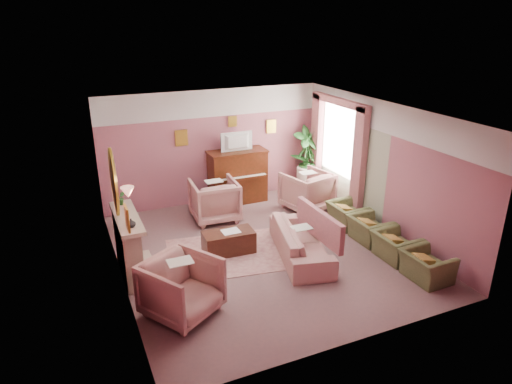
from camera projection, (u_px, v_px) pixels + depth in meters
name	position (u px, v px, depth m)	size (l,w,h in m)	color
floor	(264.00, 251.00, 9.15)	(5.50, 6.00, 0.01)	#715253
ceiling	(265.00, 112.00, 8.14)	(5.50, 6.00, 0.01)	silver
wall_back	(213.00, 147.00, 11.21)	(5.50, 0.02, 2.80)	#7D4B60
wall_front	(358.00, 257.00, 6.08)	(5.50, 0.02, 2.80)	#7D4B60
wall_left	(115.00, 209.00, 7.61)	(0.02, 6.00, 2.80)	#7D4B60
wall_right	(382.00, 168.00, 9.68)	(0.02, 6.00, 2.80)	#7D4B60
picture_rail_band	(212.00, 103.00, 10.81)	(5.50, 0.01, 0.65)	silver
stripe_panel	(345.00, 165.00, 10.90)	(0.01, 3.00, 2.15)	#9EA58B
fireplace_surround	(128.00, 247.00, 8.15)	(0.30, 1.40, 1.10)	tan
fireplace_inset	(134.00, 253.00, 8.24)	(0.18, 0.72, 0.68)	black
fire_ember	(138.00, 262.00, 8.32)	(0.06, 0.54, 0.10)	#F8582D
mantel_shelf	(126.00, 218.00, 7.96)	(0.40, 1.55, 0.07)	tan
hearth	(142.00, 271.00, 8.42)	(0.55, 1.50, 0.02)	tan
mirror_frame	(114.00, 182.00, 7.66)	(0.04, 0.72, 1.20)	gold
mirror_glass	(115.00, 182.00, 7.67)	(0.01, 0.60, 1.06)	white
sconce_shade	(128.00, 192.00, 6.73)	(0.20, 0.20, 0.16)	#F6A084
piano	(238.00, 177.00, 11.39)	(1.40, 0.60, 1.30)	#411B0C
piano_keyshelf	(243.00, 179.00, 11.07)	(1.30, 0.12, 0.06)	#411B0C
piano_keys	(243.00, 177.00, 11.05)	(1.20, 0.08, 0.02)	white
piano_top	(237.00, 152.00, 11.15)	(1.45, 0.65, 0.04)	#411B0C
television	(238.00, 140.00, 11.01)	(0.80, 0.12, 0.48)	black
print_back_left	(181.00, 138.00, 10.76)	(0.30, 0.03, 0.38)	gold
print_back_right	(271.00, 126.00, 11.62)	(0.26, 0.03, 0.34)	gold
print_back_mid	(233.00, 121.00, 11.14)	(0.22, 0.03, 0.26)	gold
print_left_wall	(127.00, 218.00, 6.49)	(0.03, 0.28, 0.36)	gold
window_blind	(340.00, 138.00, 10.87)	(0.03, 1.40, 1.80)	silver
curtain_left	(359.00, 165.00, 10.20)	(0.16, 0.34, 2.60)	#9B575E
curtain_right	(316.00, 145.00, 11.77)	(0.16, 0.34, 2.60)	#9B575E
pelmet	(340.00, 102.00, 10.53)	(0.16, 2.20, 0.16)	#9B575E
mantel_plant	(121.00, 198.00, 8.37)	(0.16, 0.16, 0.28)	#1F551F
mantel_vase	(131.00, 223.00, 7.49)	(0.16, 0.16, 0.16)	silver
area_rug	(233.00, 253.00, 9.06)	(2.50, 1.80, 0.01)	#A7716F
coffee_table	(229.00, 242.00, 9.03)	(1.00, 0.50, 0.45)	#361810
table_paper	(231.00, 231.00, 8.96)	(0.35, 0.28, 0.01)	white
sofa	(301.00, 236.00, 8.83)	(0.71, 2.12, 0.86)	tan
sofa_throw	(319.00, 224.00, 8.92)	(0.11, 1.61, 0.59)	#9B575E
floral_armchair_left	(214.00, 198.00, 10.41)	(1.01, 1.01, 1.05)	tan
floral_armchair_right	(307.00, 189.00, 10.97)	(1.01, 1.01, 1.05)	tan
floral_armchair_front	(182.00, 285.00, 7.05)	(1.01, 1.01, 1.05)	tan
olive_chair_a	(427.00, 262.00, 8.05)	(0.57, 0.81, 0.70)	#515832
olive_chair_b	(396.00, 242.00, 8.75)	(0.57, 0.81, 0.70)	#515832
olive_chair_c	(370.00, 225.00, 9.45)	(0.57, 0.81, 0.70)	#515832
olive_chair_d	(347.00, 211.00, 10.15)	(0.57, 0.81, 0.70)	#515832
side_table	(306.00, 180.00, 12.08)	(0.52, 0.52, 0.70)	silver
side_plant_big	(307.00, 161.00, 11.89)	(0.30, 0.30, 0.34)	#1F551F
side_plant_small	(313.00, 163.00, 11.86)	(0.16, 0.16, 0.28)	#1F551F
palm_pot	(305.00, 185.00, 12.20)	(0.34, 0.34, 0.34)	brown
palm_plant	(307.00, 154.00, 11.88)	(0.76, 0.76, 1.44)	#1F551F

